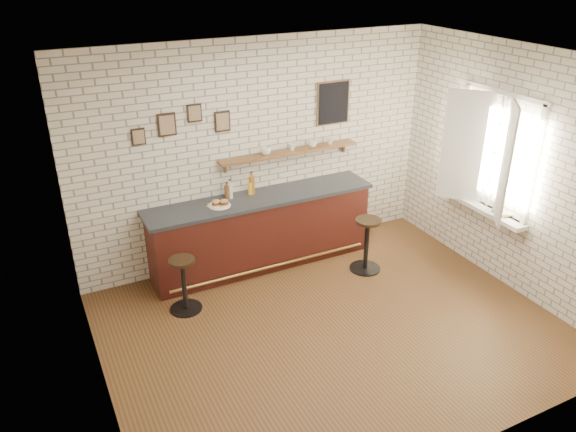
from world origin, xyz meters
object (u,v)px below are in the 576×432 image
bar_stool_left (184,283)px  shelf_cup_d (330,141)px  bar_counter (262,231)px  shelf_cup_a (266,151)px  shelf_cup_c (313,144)px  book_upper (497,212)px  bitters_bottle_brown (227,192)px  shelf_cup_b (292,147)px  sandwich_plate (219,205)px  bitters_bottle_white (230,191)px  book_lower (498,214)px  bar_stool_right (367,243)px  condiment_bottle_yellow (250,188)px  ciabatta_sandwich (220,202)px  bitters_bottle_amber (252,185)px

bar_stool_left → shelf_cup_d: (2.42, 0.78, 1.17)m
bar_counter → shelf_cup_a: (0.17, 0.20, 1.04)m
shelf_cup_c → book_upper: bearing=-137.5°
bitters_bottle_brown → shelf_cup_b: shelf_cup_b is taller
sandwich_plate → bitters_bottle_white: (0.21, 0.17, 0.10)m
book_lower → bar_stool_right: bearing=140.6°
shelf_cup_d → bar_counter: bearing=179.3°
condiment_bottle_yellow → bar_stool_right: (1.28, -0.90, -0.70)m
shelf_cup_a → book_lower: size_ratio=0.56×
bitters_bottle_white → condiment_bottle_yellow: bearing=-0.0°
ciabatta_sandwich → shelf_cup_a: size_ratio=1.71×
bar_counter → bitters_bottle_white: (-0.37, 0.14, 0.61)m
bitters_bottle_white → shelf_cup_a: shelf_cup_a is taller
shelf_cup_d → condiment_bottle_yellow: bearing=172.2°
bitters_bottle_amber → ciabatta_sandwich: bearing=-161.8°
shelf_cup_a → shelf_cup_c: (0.70, 0.00, -0.00)m
shelf_cup_a → book_upper: shelf_cup_a is taller
bitters_bottle_amber → book_lower: (2.57, -1.82, -0.20)m
condiment_bottle_yellow → shelf_cup_b: shelf_cup_b is taller
bitters_bottle_brown → bitters_bottle_amber: size_ratio=0.73×
ciabatta_sandwich → book_upper: (3.08, -1.64, -0.10)m
sandwich_plate → shelf_cup_b: shelf_cup_b is taller
sandwich_plate → bar_stool_right: (1.78, -0.73, -0.61)m
shelf_cup_c → condiment_bottle_yellow: bearing=95.1°
book_upper → shelf_cup_a: bearing=164.3°
book_lower → bar_counter: bearing=141.9°
bar_stool_left → shelf_cup_c: bearing=20.0°
bitters_bottle_brown → bar_stool_right: (1.60, -0.90, -0.70)m
ciabatta_sandwich → bitters_bottle_white: bearing=39.5°
bitters_bottle_white → shelf_cup_d: bearing=2.4°
book_lower → book_upper: (0.00, 0.02, 0.02)m
condiment_bottle_yellow → bar_stool_right: size_ratio=0.29×
sandwich_plate → bar_stool_left: size_ratio=0.40×
bitters_bottle_brown → shelf_cup_d: bearing=2.3°
book_upper → bar_stool_left: bearing=-173.0°
sandwich_plate → bitters_bottle_white: bearing=38.2°
bar_stool_left → shelf_cup_a: bearing=28.3°
bitters_bottle_amber → book_lower: bearing=-35.4°
sandwich_plate → shelf_cup_b: size_ratio=2.64×
bar_stool_right → shelf_cup_c: bearing=108.4°
sandwich_plate → ciabatta_sandwich: 0.04m
bar_stool_left → bar_stool_right: bar_stool_right is taller
bar_counter → shelf_cup_b: shelf_cup_b is taller
ciabatta_sandwich → condiment_bottle_yellow: bearing=19.0°
ciabatta_sandwich → bitters_bottle_amber: bearing=18.2°
bar_stool_right → shelf_cup_c: 1.53m
bitters_bottle_white → bar_stool_right: 1.94m
ciabatta_sandwich → shelf_cup_c: 1.55m
bitters_bottle_amber → book_upper: bitters_bottle_amber is taller
sandwich_plate → bitters_bottle_amber: size_ratio=0.89×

